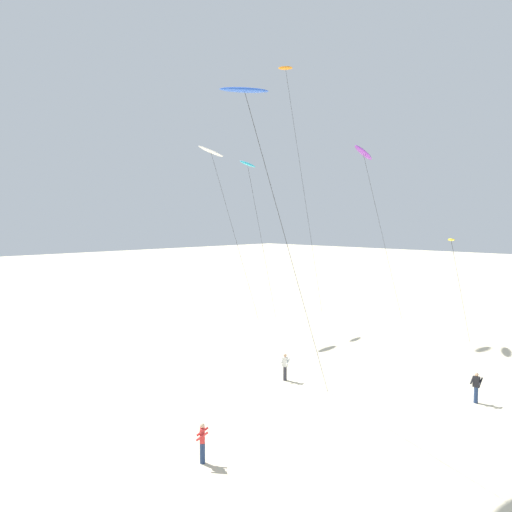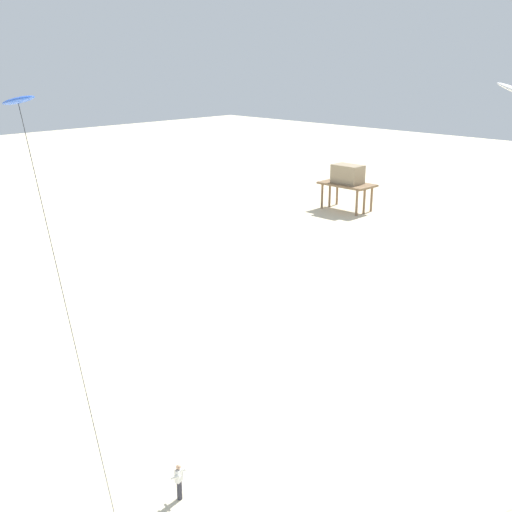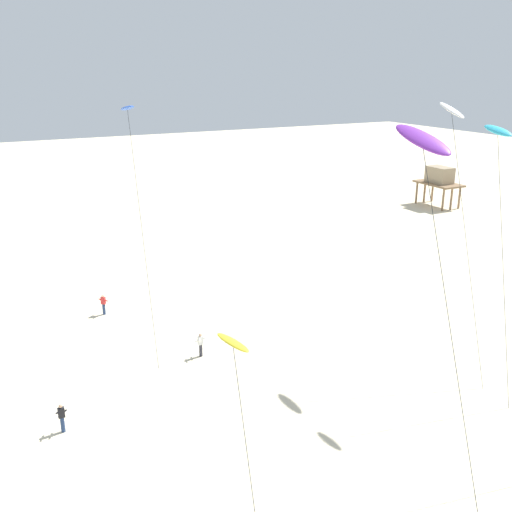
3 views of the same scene
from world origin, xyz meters
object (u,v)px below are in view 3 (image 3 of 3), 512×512
Objects in this scene: kite_flyer_furthest at (103,304)px; stilt_house at (439,178)px; kite_white at (452,114)px; kite_flyer_middle at (62,417)px; kite_blue at (128,111)px; kite_yellow at (233,346)px; kite_purple at (423,142)px; kite_flyer_nearest at (201,344)px; kite_cyan at (498,135)px.

stilt_house reaches higher than kite_flyer_furthest.
kite_flyer_middle is (-1.88, -24.01, -14.96)m from kite_white.
kite_yellow is (20.00, -1.94, -7.56)m from kite_blue.
kite_purple is at bearing 17.86° from kite_flyer_furthest.
kite_flyer_middle is at bearing -21.44° from kite_flyer_furthest.
kite_white is at bearing 54.12° from kite_blue.
kite_blue reaches higher than stilt_house.
kite_yellow reaches higher than kite_flyer_nearest.
kite_flyer_nearest is at bearing 163.40° from kite_yellow.
kite_flyer_furthest is at bearing -157.42° from kite_flyer_nearest.
kite_flyer_nearest is (-10.38, -13.68, -14.15)m from kite_cyan.
kite_cyan is at bearing 75.83° from kite_flyer_middle.
kite_blue reaches higher than kite_flyer_nearest.
kite_purple is 2.60× the size of stilt_house.
kite_cyan is 2.46× the size of stilt_house.
kite_blue is 16.13m from kite_flyer_nearest.
stilt_house is (-39.91, 50.14, -4.36)m from kite_yellow.
kite_yellow is at bearing 29.02° from kite_flyer_middle.
kite_blue is at bearing -163.19° from kite_purple.
kite_flyer_nearest is 10.73m from kite_flyer_middle.
kite_white reaches higher than stilt_house.
kite_flyer_furthest is (-4.26, -1.79, -14.93)m from kite_blue.
kite_purple is at bearing 14.60° from kite_flyer_nearest.
kite_blue is at bearing 143.70° from kite_flyer_middle.
kite_yellow is (3.97, -17.95, -6.78)m from kite_cyan.
kite_flyer_middle is at bearing -36.30° from kite_blue.
kite_flyer_furthest is (-16.25, -18.37, -14.96)m from kite_white.
kite_flyer_nearest and kite_flyer_furthest have the same top height.
stilt_house reaches higher than kite_flyer_middle.
kite_flyer_furthest is at bearing 158.56° from kite_flyer_middle.
kite_purple reaches higher than kite_flyer_furthest.
kite_blue is 19.50m from kite_flyer_middle.
kite_blue is 1.90× the size of kite_yellow.
stilt_house is at bearing 135.26° from kite_white.
kite_white is 28.73m from kite_flyer_furthest.
stilt_house is (-31.91, 31.62, -11.95)m from kite_white.
kite_purple reaches higher than kite_yellow.
kite_purple is 9.90× the size of kite_flyer_middle.
kite_white is at bearing 171.97° from kite_cyan.
kite_white is 28.35m from kite_flyer_middle.
kite_purple is 9.90× the size of kite_flyer_nearest.
kite_yellow is 25.35m from kite_flyer_furthest.
kite_white is 2.60× the size of stilt_house.
kite_purple is (20.66, 6.24, -0.10)m from kite_blue.
kite_flyer_nearest is 52.60m from stilt_house.
kite_blue is at bearing -157.58° from kite_flyer_nearest.
kite_yellow is 5.14× the size of kite_flyer_middle.
kite_purple is at bearing 85.35° from kite_yellow.
stilt_house is at bearing 138.16° from kite_cyan.
kite_blue reaches higher than kite_flyer_furthest.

